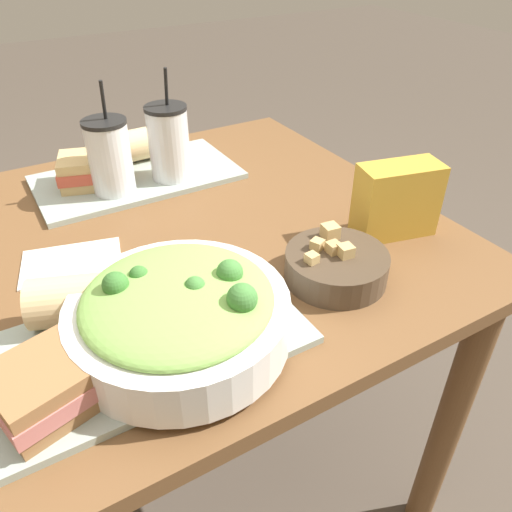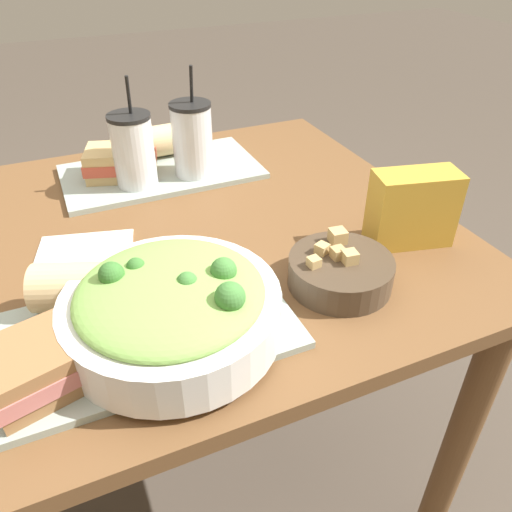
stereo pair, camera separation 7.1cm
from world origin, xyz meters
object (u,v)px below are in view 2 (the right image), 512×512
at_px(soup_bowl, 340,270).
at_px(drink_cup_dark, 134,152).
at_px(sandwich_near, 42,363).
at_px(chip_bag, 412,208).
at_px(drink_cup_red, 193,142).
at_px(salad_bowl, 170,307).
at_px(baguette_far, 172,139).
at_px(baguette_near, 95,286).
at_px(sandwich_far, 121,162).
at_px(napkin_folded, 85,251).

height_order(soup_bowl, drink_cup_dark, drink_cup_dark).
distance_m(sandwich_near, chip_bag, 0.64).
height_order(sandwich_near, drink_cup_dark, drink_cup_dark).
bearing_deg(soup_bowl, drink_cup_red, 101.37).
distance_m(salad_bowl, baguette_far, 0.63).
distance_m(soup_bowl, drink_cup_red, 0.48).
bearing_deg(baguette_near, sandwich_far, 5.36).
height_order(salad_bowl, drink_cup_red, drink_cup_red).
bearing_deg(napkin_folded, drink_cup_red, 36.89).
height_order(soup_bowl, baguette_far, baguette_far).
distance_m(drink_cup_dark, napkin_folded, 0.26).
height_order(drink_cup_red, napkin_folded, drink_cup_red).
height_order(drink_cup_red, chip_bag, drink_cup_red).
xyz_separation_m(salad_bowl, baguette_far, (0.17, 0.61, -0.01)).
height_order(sandwich_near, sandwich_far, same).
bearing_deg(soup_bowl, sandwich_far, 115.26).
bearing_deg(drink_cup_red, drink_cup_dark, 180.00).
bearing_deg(drink_cup_dark, soup_bowl, -64.47).
height_order(drink_cup_dark, chip_bag, drink_cup_dark).
relative_size(drink_cup_dark, drink_cup_red, 0.97).
distance_m(baguette_near, baguette_far, 0.57).
distance_m(soup_bowl, napkin_folded, 0.45).
bearing_deg(baguette_near, drink_cup_dark, 0.31).
relative_size(baguette_near, sandwich_far, 1.08).
bearing_deg(sandwich_far, salad_bowl, -76.50).
xyz_separation_m(drink_cup_dark, chip_bag, (0.40, -0.41, -0.02)).
bearing_deg(sandwich_near, napkin_folded, 58.96).
distance_m(drink_cup_red, napkin_folded, 0.35).
distance_m(sandwich_far, drink_cup_dark, 0.07).
relative_size(salad_bowl, soup_bowl, 1.79).
bearing_deg(chip_bag, baguette_near, -169.21).
xyz_separation_m(salad_bowl, sandwich_far, (0.04, 0.53, -0.01)).
bearing_deg(sandwich_far, drink_cup_red, -1.93).
bearing_deg(salad_bowl, soup_bowl, 2.81).
relative_size(baguette_near, drink_cup_dark, 0.82).
relative_size(salad_bowl, baguette_far, 1.74).
bearing_deg(sandwich_near, chip_bag, -6.45).
xyz_separation_m(soup_bowl, baguette_far, (-0.11, 0.59, 0.02)).
distance_m(salad_bowl, chip_bag, 0.47).
bearing_deg(drink_cup_dark, chip_bag, -45.20).
xyz_separation_m(sandwich_far, napkin_folded, (-0.12, -0.26, -0.04)).
distance_m(baguette_far, drink_cup_red, 0.13).
bearing_deg(chip_bag, napkin_folded, 173.19).
distance_m(baguette_near, napkin_folded, 0.18).
bearing_deg(baguette_far, chip_bag, -153.26).
distance_m(sandwich_near, sandwich_far, 0.59).
xyz_separation_m(salad_bowl, chip_bag, (0.46, 0.07, 0.01)).
bearing_deg(baguette_near, chip_bag, -71.61).
bearing_deg(baguette_near, sandwich_near, 166.76).
bearing_deg(soup_bowl, drink_cup_dark, 115.53).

